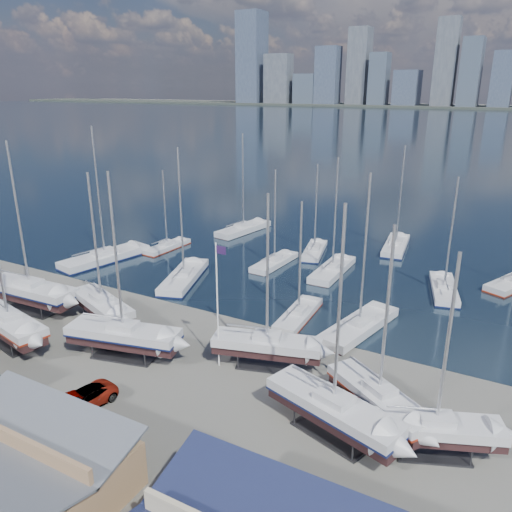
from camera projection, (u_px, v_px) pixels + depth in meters
The scene contains 28 objects.
ground at pixel (186, 366), 43.01m from camera, with size 1400.00×1400.00×0.00m, color #605E59.
water at pixel (493, 126), 300.31m from camera, with size 1400.00×600.00×0.40m, color #182838.
skyline at pixel (512, 69), 501.76m from camera, with size 639.14×43.80×107.69m.
shed_grey at pixel (20, 461), 29.03m from camera, with size 12.60×8.40×4.17m.
sailboat_cradle_0 at pixel (30, 291), 53.07m from camera, with size 11.29×3.64×17.89m.
sailboat_cradle_1 at pixel (9, 324), 45.97m from camera, with size 10.22×4.68×15.95m.
sailboat_cradle_2 at pixel (102, 305), 49.99m from camera, with size 9.71×5.75×15.37m.
sailboat_cradle_3 at pixel (124, 335), 43.83m from camera, with size 10.64×5.12×16.53m.
sailboat_cradle_4 at pixel (267, 345), 42.33m from camera, with size 9.56×5.02×15.10m.
sailboat_cradle_5 at pixel (333, 409), 33.82m from camera, with size 10.53×5.79×16.37m.
sailboat_cradle_6 at pixel (379, 398), 35.16m from camera, with size 8.90×7.12×14.69m.
sailboat_cradle_7 at pixel (436, 429), 32.05m from camera, with size 8.74×5.39×13.99m.
sailboat_moored_0 at pixel (105, 259), 68.46m from camera, with size 6.08×13.15×18.98m.
sailboat_moored_1 at pixel (167, 247), 73.51m from camera, with size 2.79×8.32×12.25m.
sailboat_moored_2 at pixel (243, 230), 82.14m from camera, with size 4.86×11.38×16.65m.
sailboat_moored_3 at pixel (184, 279), 61.55m from camera, with size 6.64×11.82×17.03m.
sailboat_moored_4 at pixel (274, 263), 66.91m from camera, with size 3.07×9.05×13.45m.
sailboat_moored_5 at pixel (314, 252), 71.53m from camera, with size 4.49×9.32×13.43m.
sailboat_moored_6 at pixel (299, 316), 51.66m from camera, with size 2.91×8.79×12.96m.
sailboat_moored_7 at pixel (332, 271), 64.05m from camera, with size 2.96×10.30×15.52m.
sailboat_moored_8 at pixel (396, 247), 73.64m from camera, with size 4.19×10.84×15.80m.
sailboat_moored_9 at pixel (359, 328), 49.07m from camera, with size 5.28×11.20×16.31m.
sailboat_moored_10 at pixel (444, 290), 58.10m from camera, with size 4.88×9.87×14.21m.
car_a at pixel (64, 403), 36.74m from camera, with size 1.64×4.08×1.39m, color gray.
car_b at pixel (0, 390), 38.20m from camera, with size 1.62×4.65×1.53m, color gray.
car_c at pixel (83, 400), 37.13m from camera, with size 2.38×5.16×1.43m, color gray.
car_d at pixel (222, 494), 28.61m from camera, with size 1.90×4.68×1.36m, color gray.
flagpole at pixel (218, 298), 41.00m from camera, with size 0.99×0.12×11.11m.
Camera 1 is at (23.38, -40.09, 22.88)m, focal length 35.00 mm.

